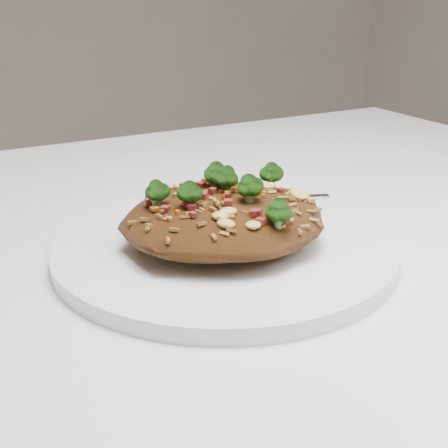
{
  "coord_description": "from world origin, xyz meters",
  "views": [
    {
      "loc": [
        -0.2,
        -0.49,
        0.97
      ],
      "look_at": [
        0.04,
        -0.06,
        0.78
      ],
      "focal_mm": 50.0,
      "sensor_mm": 36.0,
      "label": 1
    }
  ],
  "objects": [
    {
      "name": "dining_table",
      "position": [
        0.0,
        0.0,
        0.66
      ],
      "size": [
        1.2,
        0.8,
        0.75
      ],
      "color": "white",
      "rests_on": "ground"
    },
    {
      "name": "plate",
      "position": [
        0.04,
        -0.06,
        0.76
      ],
      "size": [
        0.29,
        0.29,
        0.01
      ],
      "primitive_type": "cylinder",
      "color": "white",
      "rests_on": "dining_table"
    },
    {
      "name": "fried_rice",
      "position": [
        0.04,
        -0.06,
        0.79
      ],
      "size": [
        0.17,
        0.16,
        0.06
      ],
      "color": "brown",
      "rests_on": "plate"
    },
    {
      "name": "fork",
      "position": [
        0.11,
        0.02,
        0.77
      ],
      "size": [
        0.16,
        0.07,
        0.0
      ],
      "rotation": [
        0.0,
        0.0,
        -0.36
      ],
      "color": "silver",
      "rests_on": "plate"
    }
  ]
}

